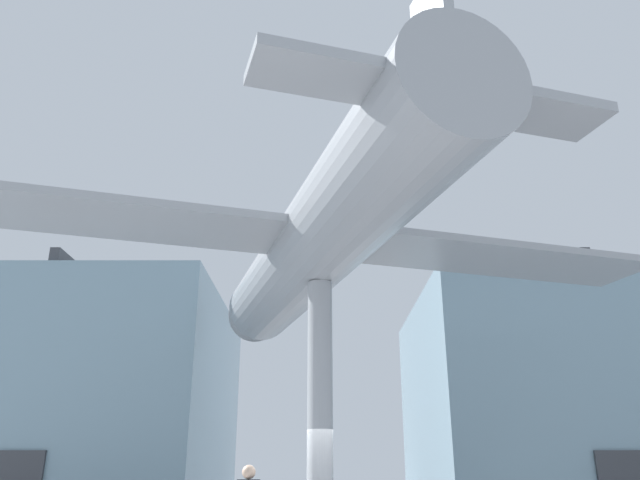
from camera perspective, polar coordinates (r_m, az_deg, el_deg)
glass_pavilion_left at (r=28.60m, az=-20.12°, el=-13.90°), size 10.67×12.17×9.25m
glass_pavilion_right at (r=28.60m, az=20.11°, el=-13.90°), size 10.67×12.17×9.25m
support_pylon_central at (r=13.92m, az=0.00°, el=-15.38°), size 0.56×0.56×5.76m
suspended_airplane at (r=15.05m, az=-0.29°, el=-0.31°), size 17.76×15.30×3.30m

